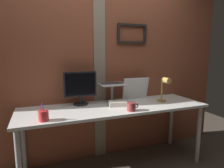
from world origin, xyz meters
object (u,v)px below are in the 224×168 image
Objects in this scene: monitor at (80,86)px; whiteboard_panel at (136,88)px; laptop at (110,79)px; desk_lamp at (164,87)px; coffee_mug at (132,107)px; pen_cup at (44,116)px.

monitor is 0.77m from whiteboard_panel.
laptop reaches higher than desk_lamp.
desk_lamp is (0.25, -0.30, 0.05)m from whiteboard_panel.
laptop is 2.37× the size of coffee_mug.
laptop is (0.41, 0.07, 0.05)m from monitor.
laptop is 1.02m from pen_cup.
monitor is 1.26× the size of laptop.
monitor is at bearing 165.09° from desk_lamp.
coffee_mug is (-0.55, -0.18, -0.15)m from desk_lamp.
whiteboard_panel is (0.76, 0.03, -0.08)m from monitor.
monitor is 1.25× the size of desk_lamp.
monitor reaches higher than desk_lamp.
monitor is 0.65m from pen_cup.
desk_lamp is 0.60m from coffee_mug.
desk_lamp is 1.83× the size of pen_cup.
coffee_mug is at bearing 0.00° from pen_cup.
coffee_mug is (0.05, -0.52, -0.24)m from laptop.
whiteboard_panel is at bearing -5.35° from laptop.
pen_cup is (-1.45, -0.18, -0.15)m from desk_lamp.
coffee_mug is at bearing -121.77° from whiteboard_panel.
monitor is 3.00× the size of coffee_mug.
coffee_mug is at bearing -161.71° from desk_lamp.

